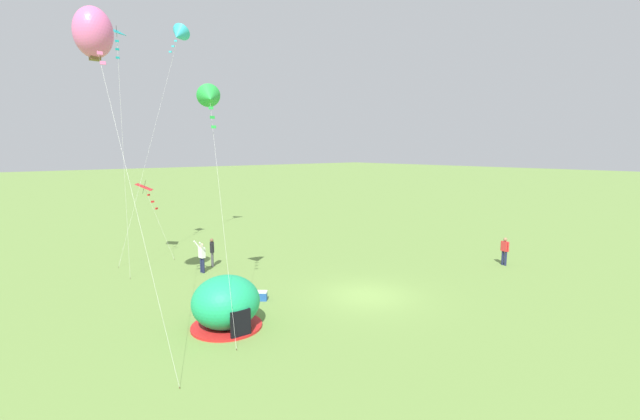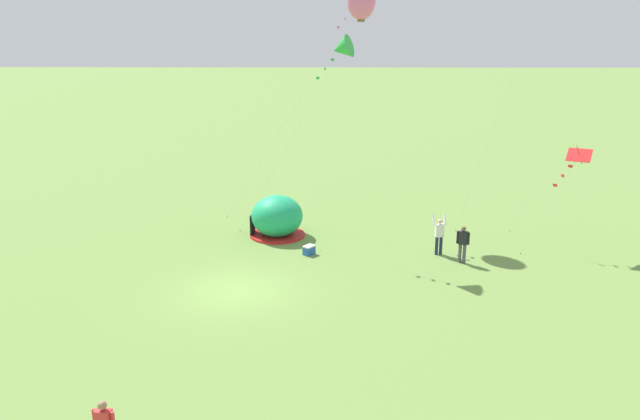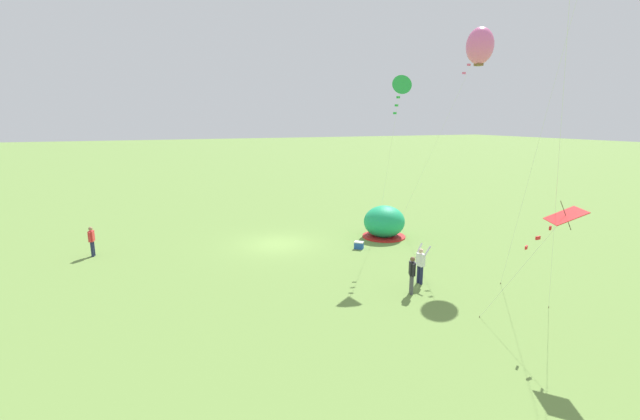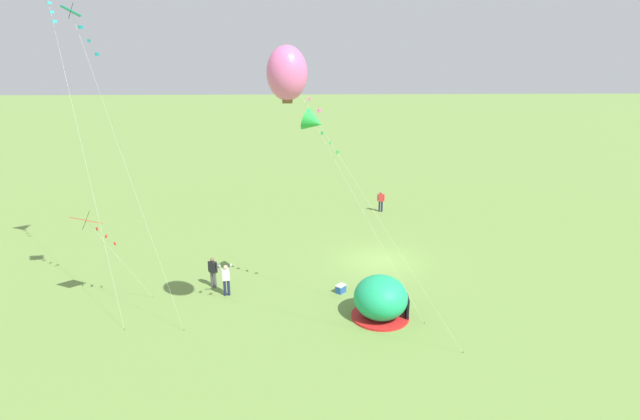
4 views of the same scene
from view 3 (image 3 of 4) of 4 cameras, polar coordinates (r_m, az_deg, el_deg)
The scene contains 9 objects.
ground_plane at distance 26.86m, azimuth -5.69°, elevation -4.54°, with size 300.00×300.00×0.00m, color olive.
popup_tent at distance 28.38m, azimuth 8.55°, elevation -1.63°, with size 2.81×2.81×2.10m.
cooler_box at distance 25.85m, azimuth 5.21°, elevation -4.69°, with size 0.64×0.63×0.44m.
person_strolling at distance 27.38m, azimuth -28.15°, elevation -3.53°, with size 0.32×0.58×1.72m.
person_near_tent at distance 19.52m, azimuth 12.16°, elevation -8.23°, with size 0.37×0.55×1.72m.
person_flying_kite at distance 20.76m, azimuth 13.27°, elevation -6.94°, with size 0.52×0.68×1.89m.
kite_green at distance 24.35m, azimuth 10.65°, elevation 15.74°, with size 2.57×5.88×9.93m.
kite_red at distance 16.06m, azimuth 29.47°, elevation -1.13°, with size 1.49×3.24×5.03m.
kite_pink at distance 26.32m, azimuth 20.54°, elevation 19.81°, with size 1.46×8.04×12.50m.
Camera 3 is at (7.25, 24.72, 7.63)m, focal length 24.00 mm.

